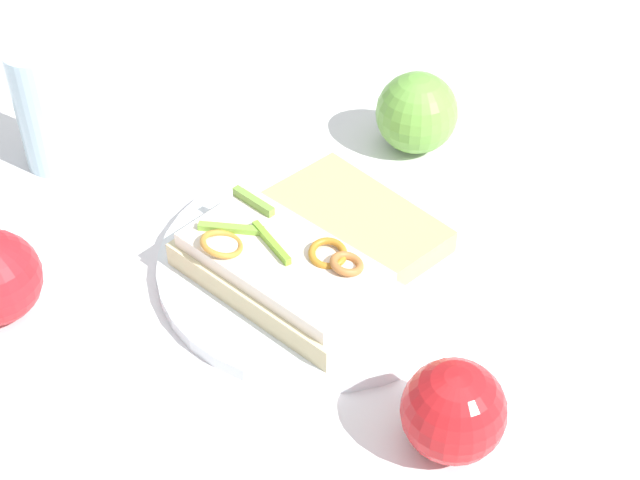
{
  "coord_description": "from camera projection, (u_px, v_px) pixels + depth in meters",
  "views": [
    {
      "loc": [
        0.52,
        -0.32,
        0.57
      ],
      "look_at": [
        0.0,
        0.0,
        0.03
      ],
      "focal_mm": 53.03,
      "sensor_mm": 36.0,
      "label": 1
    }
  ],
  "objects": [
    {
      "name": "drinking_glass",
      "position": [
        47.0,
        108.0,
        0.91
      ],
      "size": [
        0.06,
        0.06,
        0.13
      ],
      "primitive_type": "cylinder",
      "color": "silver",
      "rests_on": "ground_plane"
    },
    {
      "name": "sandwich",
      "position": [
        283.0,
        268.0,
        0.79
      ],
      "size": [
        0.2,
        0.15,
        0.05
      ],
      "rotation": [
        0.0,
        0.0,
        3.42
      ],
      "color": "beige",
      "rests_on": "plate"
    },
    {
      "name": "apple_2",
      "position": [
        453.0,
        411.0,
        0.67
      ],
      "size": [
        0.1,
        0.1,
        0.08
      ],
      "primitive_type": "sphere",
      "rotation": [
        0.0,
        0.0,
        5.19
      ],
      "color": "red",
      "rests_on": "ground_plane"
    },
    {
      "name": "bread_slice_side",
      "position": [
        354.0,
        222.0,
        0.84
      ],
      "size": [
        0.17,
        0.12,
        0.02
      ],
      "primitive_type": "cube",
      "rotation": [
        0.0,
        0.0,
        3.33
      ],
      "color": "tan",
      "rests_on": "plate"
    },
    {
      "name": "ground_plane",
      "position": [
        320.0,
        268.0,
        0.83
      ],
      "size": [
        2.0,
        2.0,
        0.0
      ],
      "primitive_type": "plane",
      "color": "silver",
      "rests_on": "ground"
    },
    {
      "name": "apple_0",
      "position": [
        417.0,
        113.0,
        0.94
      ],
      "size": [
        0.12,
        0.12,
        0.08
      ],
      "primitive_type": "sphere",
      "rotation": [
        0.0,
        0.0,
        5.49
      ],
      "color": "#6CAB42",
      "rests_on": "ground_plane"
    },
    {
      "name": "plate",
      "position": [
        320.0,
        263.0,
        0.83
      ],
      "size": [
        0.28,
        0.28,
        0.01
      ],
      "primitive_type": "cylinder",
      "color": "white",
      "rests_on": "ground_plane"
    }
  ]
}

